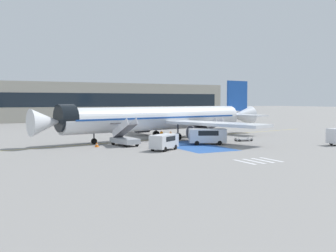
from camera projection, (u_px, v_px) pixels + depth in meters
name	position (u px, v px, depth m)	size (l,w,h in m)	color
ground_plane	(167.00, 139.00, 64.33)	(600.00, 600.00, 0.00)	gray
apron_leadline_yellow	(159.00, 139.00, 64.44)	(0.20, 77.42, 0.01)	gold
apron_stand_patch_blue	(193.00, 146.00, 54.59)	(6.51, 13.74, 0.01)	#2856A8
apron_walkway_bar_0	(244.00, 162.00, 40.58)	(0.44, 3.60, 0.01)	silver
apron_walkway_bar_1	(254.00, 161.00, 41.12)	(0.44, 3.60, 0.01)	silver
apron_walkway_bar_2	(263.00, 160.00, 41.67)	(0.44, 3.60, 0.01)	silver
apron_walkway_bar_3	(271.00, 160.00, 42.21)	(0.44, 3.60, 0.01)	silver
airliner	(162.00, 119.00, 64.62)	(43.24, 36.02, 10.10)	silver
boarding_stairs_forward	(125.00, 139.00, 55.27)	(3.04, 5.49, 3.96)	#ADB2BA
boarding_stairs_aft	(211.00, 133.00, 65.42)	(3.04, 5.49, 3.59)	#ADB2BA
fuel_tanker	(141.00, 121.00, 91.24)	(10.86, 3.69, 3.21)	#38383D
service_van_0	(207.00, 135.00, 56.56)	(5.61, 3.88, 2.27)	silver
service_van_2	(164.00, 141.00, 50.12)	(4.65, 4.00, 2.01)	silver
baggage_cart	(244.00, 139.00, 61.72)	(2.83, 1.95, 0.87)	gray
ground_crew_0	(161.00, 135.00, 60.03)	(0.44, 0.24, 1.82)	black
ground_crew_1	(171.00, 136.00, 58.50)	(0.27, 0.45, 1.81)	#191E38
traffic_cone_0	(97.00, 145.00, 53.67)	(0.60, 0.60, 0.67)	orange
terminal_building	(27.00, 102.00, 116.43)	(129.69, 12.10, 11.82)	#B2AD9E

